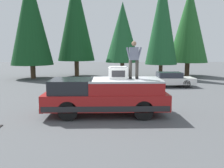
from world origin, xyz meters
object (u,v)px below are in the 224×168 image
(compressor_unit, at_px, (118,73))
(parked_car_white, at_px, (168,79))
(person_on_truck_bed, at_px, (134,59))
(pickup_truck, at_px, (106,96))

(compressor_unit, distance_m, parked_car_white, 9.32)
(person_on_truck_bed, bearing_deg, pickup_truck, 97.85)
(compressor_unit, relative_size, parked_car_white, 0.20)
(compressor_unit, bearing_deg, person_on_truck_bed, -83.41)
(compressor_unit, bearing_deg, parked_car_white, -28.95)
(parked_car_white, bearing_deg, pickup_truck, 148.42)
(pickup_truck, height_order, parked_car_white, pickup_truck)
(pickup_truck, relative_size, person_on_truck_bed, 3.28)
(pickup_truck, xyz_separation_m, compressor_unit, (0.09, -0.55, 1.05))
(compressor_unit, height_order, person_on_truck_bed, person_on_truck_bed)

